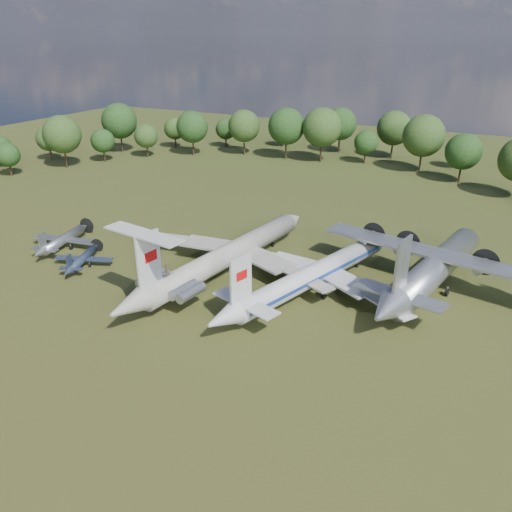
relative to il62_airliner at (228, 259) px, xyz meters
The scene contains 7 objects.
ground 5.95m from the il62_airliner, behind, with size 300.00×300.00×0.00m, color #1E3812.
il62_airliner is the anchor object (origin of this frame).
tu104_jet 14.83m from the il62_airliner, ahead, with size 33.50×44.66×4.47m, color silver, non-canonical shape.
an12_transport 32.14m from the il62_airliner, 17.26° to the left, with size 37.30×41.69×5.49m, color #9B9DA2, non-canonical shape.
small_prop_west 24.79m from the il62_airliner, 158.52° to the right, with size 9.95×13.57×1.99m, color black, non-canonical shape.
small_prop_northwest 32.17m from the il62_airliner, behind, with size 12.54×17.11×2.51m, color #A0A3A8, non-canonical shape.
person_on_il62 14.16m from the il62_airliner, 97.98° to the right, with size 0.71×0.47×1.94m, color #9B7D4F.
Camera 1 is at (42.96, -62.63, 36.06)m, focal length 35.00 mm.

